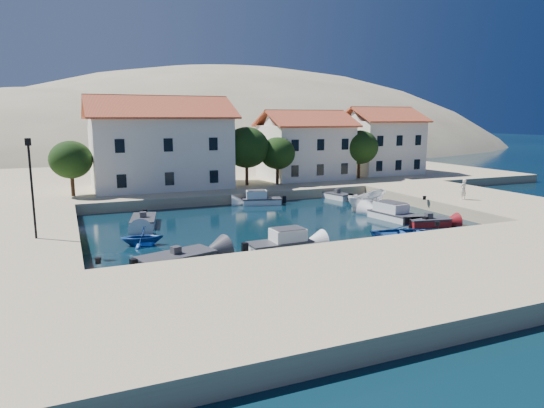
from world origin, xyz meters
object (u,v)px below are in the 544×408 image
at_px(building_mid, 305,144).
at_px(cabin_cruiser_east, 397,215).
at_px(lamppost, 31,179).
at_px(pedestrian, 463,189).
at_px(cabin_cruiser_south, 280,244).
at_px(boat_east, 366,209).
at_px(building_right, 381,140).
at_px(rowboat_south, 411,240).
at_px(building_left, 160,141).

distance_m(building_mid, cabin_cruiser_east, 22.27).
relative_size(lamppost, pedestrian, 3.24).
height_order(building_mid, cabin_cruiser_south, building_mid).
distance_m(building_mid, boat_east, 17.46).
bearing_deg(building_right, cabin_cruiser_south, -134.78).
bearing_deg(pedestrian, lamppost, -7.08).
xyz_separation_m(building_right, cabin_cruiser_south, (-27.19, -27.40, -5.00)).
relative_size(rowboat_south, pedestrian, 2.82).
bearing_deg(building_left, building_mid, 3.18).
bearing_deg(lamppost, rowboat_south, -15.24).
height_order(building_mid, rowboat_south, building_mid).
bearing_deg(boat_east, pedestrian, -132.17).
distance_m(lamppost, pedestrian, 35.61).
bearing_deg(cabin_cruiser_east, rowboat_south, 141.39).
bearing_deg(building_left, lamppost, -119.90).
height_order(building_right, pedestrian, building_right).
distance_m(building_right, cabin_cruiser_south, 38.93).
xyz_separation_m(lamppost, cabin_cruiser_east, (27.13, -0.63, -4.28)).
bearing_deg(rowboat_south, building_mid, 5.59).
bearing_deg(building_left, cabin_cruiser_east, -52.85).
bearing_deg(cabin_cruiser_south, building_right, 43.61).
distance_m(building_right, pedestrian, 22.45).
bearing_deg(cabin_cruiser_east, building_mid, -15.82).
bearing_deg(boat_east, lamppost, 82.59).
xyz_separation_m(cabin_cruiser_south, pedestrian, (21.18, 6.06, 1.49)).
bearing_deg(boat_east, rowboat_south, 144.71).
bearing_deg(building_left, building_right, 3.81).
bearing_deg(building_right, building_mid, -175.24).
height_order(lamppost, boat_east, lamppost).
bearing_deg(cabin_cruiser_east, cabin_cruiser_south, 100.89).
bearing_deg(cabin_cruiser_east, lamppost, 79.12).
relative_size(building_left, boat_east, 3.02).
distance_m(building_mid, lamppost, 36.21).
distance_m(lamppost, cabin_cruiser_south, 15.88).
height_order(rowboat_south, boat_east, boat_east).
height_order(lamppost, pedestrian, lamppost).
distance_m(building_right, boat_east, 23.06).
xyz_separation_m(building_left, building_right, (30.00, 2.00, -0.46)).
xyz_separation_m(cabin_cruiser_south, rowboat_south, (9.55, -1.10, -0.48)).
xyz_separation_m(cabin_cruiser_south, cabin_cruiser_east, (12.82, 4.78, -0.00)).
distance_m(rowboat_south, cabin_cruiser_east, 6.74).
bearing_deg(building_right, boat_east, -128.44).
height_order(cabin_cruiser_east, pedestrian, pedestrian).
height_order(building_mid, cabin_cruiser_east, building_mid).
distance_m(building_mid, rowboat_south, 28.55).
distance_m(cabin_cruiser_east, boat_east, 5.12).
height_order(boat_east, pedestrian, pedestrian).
height_order(building_right, boat_east, building_right).
bearing_deg(building_mid, lamppost, -144.55).
distance_m(building_left, boat_east, 23.13).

